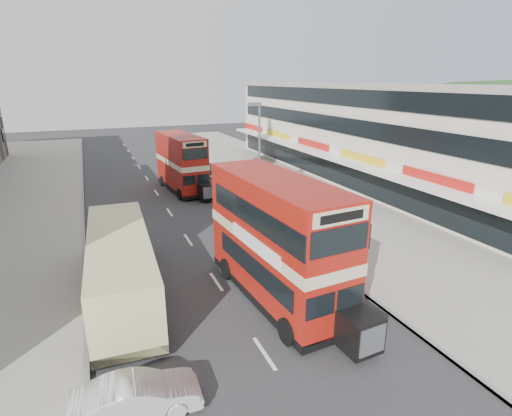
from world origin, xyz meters
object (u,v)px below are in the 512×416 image
street_lamp (258,149)px  coach (121,264)px  car_left_front (137,398)px  car_right_b (217,189)px  bus_main (278,240)px  cyclist (222,198)px  car_right_a (268,222)px  bus_second (182,163)px  pedestrian_near (316,215)px  car_right_c (201,169)px

street_lamp → coach: size_ratio=0.77×
coach → car_left_front: bearing=-89.7°
car_right_b → coach: bearing=-35.0°
bus_main → car_left_front: size_ratio=2.63×
car_left_front → cyclist: bearing=-22.4°
bus_main → car_right_a: bearing=-115.9°
bus_second → coach: bearing=63.5°
bus_main → cyclist: bearing=-102.2°
car_right_a → cyclist: size_ratio=2.06×
car_right_a → bus_main: bearing=-14.8°
bus_main → car_left_front: bearing=29.7°
car_right_b → pedestrian_near: pedestrian_near is taller
car_left_front → car_right_c: (10.20, 30.15, 0.07)m
coach → pedestrian_near: bearing=20.3°
coach → car_right_b: bearing=60.7°
pedestrian_near → bus_main: bearing=19.3°
car_right_a → pedestrian_near: (3.04, -1.06, 0.43)m
pedestrian_near → cyclist: (-4.22, 7.43, -0.35)m
bus_main → car_right_a: bus_main is taller
street_lamp → pedestrian_near: size_ratio=4.55×
pedestrian_near → car_right_c: bearing=-110.1°
bus_second → car_left_front: bearing=68.9°
bus_second → pedestrian_near: (6.00, -13.44, -1.53)m
car_right_a → cyclist: (-1.18, 6.37, 0.09)m
car_right_c → cyclist: bearing=-11.1°
street_lamp → car_right_c: 13.68m
car_right_b → car_left_front: bearing=-26.4°
car_right_b → car_right_c: bearing=171.8°
bus_main → car_right_c: size_ratio=2.44×
street_lamp → cyclist: (-2.33, 1.91, -4.09)m
bus_second → car_right_b: (2.47, -2.52, -2.04)m
coach → car_right_c: 24.78m
street_lamp → car_right_a: bearing=-104.5°
car_left_front → bus_main: bearing=-53.5°
coach → car_left_front: size_ratio=2.78×
car_left_front → car_right_a: 16.17m
car_right_b → car_right_c: size_ratio=0.93×
car_right_a → cyclist: cyclist is taller
bus_second → coach: 18.89m
car_right_b → cyclist: 3.57m
coach → car_right_a: bearing=30.4°
street_lamp → cyclist: street_lamp is taller
car_right_b → pedestrian_near: size_ratio=2.15×
pedestrian_near → cyclist: cyclist is taller
bus_main → car_right_b: bearing=-102.8°
bus_main → cyclist: size_ratio=4.91×
street_lamp → car_right_c: bearing=94.4°
bus_main → car_left_front: 8.53m
coach → car_left_front: coach is taller
bus_main → car_right_a: (3.23, 8.09, -2.28)m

